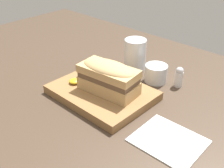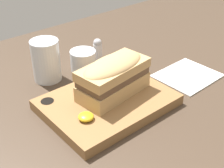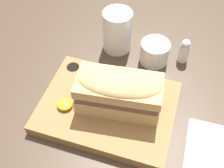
# 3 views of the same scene
# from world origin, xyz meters

# --- Properties ---
(dining_table) EXTENTS (1.97, 1.18, 0.02)m
(dining_table) POSITION_xyz_m (0.00, 0.00, 0.01)
(dining_table) COLOR #423326
(dining_table) RESTS_ON ground
(serving_board) EXTENTS (0.30, 0.23, 0.03)m
(serving_board) POSITION_xyz_m (-0.10, 0.04, 0.03)
(serving_board) COLOR olive
(serving_board) RESTS_ON dining_table
(sandwich) EXTENTS (0.19, 0.11, 0.10)m
(sandwich) POSITION_xyz_m (-0.07, 0.04, 0.10)
(sandwich) COLOR tan
(sandwich) RESTS_ON serving_board
(mustard_dollop) EXTENTS (0.04, 0.04, 0.01)m
(mustard_dollop) POSITION_xyz_m (-0.19, 0.00, 0.05)
(mustard_dollop) COLOR gold
(mustard_dollop) RESTS_ON serving_board
(water_glass) EXTENTS (0.08, 0.08, 0.12)m
(water_glass) POSITION_xyz_m (-0.14, 0.25, 0.07)
(water_glass) COLOR silver
(water_glass) RESTS_ON dining_table
(wine_glass) EXTENTS (0.08, 0.08, 0.06)m
(wine_glass) POSITION_xyz_m (-0.03, 0.23, 0.05)
(wine_glass) COLOR silver
(wine_glass) RESTS_ON dining_table
(napkin) EXTENTS (0.17, 0.15, 0.00)m
(napkin) POSITION_xyz_m (0.17, 0.00, 0.02)
(napkin) COLOR white
(napkin) RESTS_ON dining_table
(salt_shaker) EXTENTS (0.03, 0.03, 0.07)m
(salt_shaker) POSITION_xyz_m (0.04, 0.25, 0.06)
(salt_shaker) COLOR white
(salt_shaker) RESTS_ON dining_table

